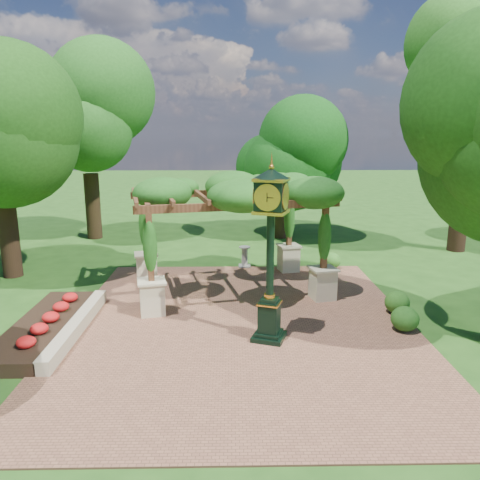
{
  "coord_description": "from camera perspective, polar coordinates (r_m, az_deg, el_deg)",
  "views": [
    {
      "loc": [
        -0.27,
        -11.77,
        5.45
      ],
      "look_at": [
        0.0,
        2.5,
        2.2
      ],
      "focal_mm": 35.0,
      "sensor_mm": 36.0,
      "label": 1
    }
  ],
  "objects": [
    {
      "name": "shrub_front",
      "position": [
        14.06,
        19.46,
        -9.04
      ],
      "size": [
        0.98,
        0.98,
        0.7
      ],
      "primitive_type": "ellipsoid",
      "rotation": [
        0.0,
        0.0,
        -0.31
      ],
      "color": "#225217",
      "rests_on": "brick_plaza"
    },
    {
      "name": "brick_plaza",
      "position": [
        13.88,
        0.12,
        -10.2
      ],
      "size": [
        10.0,
        12.0,
        0.04
      ],
      "primitive_type": "cube",
      "color": "brown",
      "rests_on": "ground"
    },
    {
      "name": "tree_east_far",
      "position": [
        24.15,
        26.58,
        17.18
      ],
      "size": [
        5.39,
        5.39,
        11.39
      ],
      "color": "black",
      "rests_on": "ground"
    },
    {
      "name": "pedestal_clock",
      "position": [
        12.04,
        3.73,
        0.06
      ],
      "size": [
        1.18,
        1.18,
        4.67
      ],
      "rotation": [
        0.0,
        0.0,
        -0.34
      ],
      "color": "black",
      "rests_on": "brick_plaza"
    },
    {
      "name": "tree_west_far",
      "position": [
        25.67,
        -18.15,
        13.6
      ],
      "size": [
        4.85,
        4.85,
        8.85
      ],
      "color": "#332213",
      "rests_on": "ground"
    },
    {
      "name": "shrub_mid",
      "position": [
        15.3,
        18.61,
        -7.22
      ],
      "size": [
        0.82,
        0.82,
        0.68
      ],
      "primitive_type": "ellipsoid",
      "rotation": [
        0.0,
        0.0,
        0.09
      ],
      "color": "#275A19",
      "rests_on": "brick_plaza"
    },
    {
      "name": "ground",
      "position": [
        12.97,
        0.21,
        -12.01
      ],
      "size": [
        120.0,
        120.0,
        0.0
      ],
      "primitive_type": "plane",
      "color": "#1E4714",
      "rests_on": "ground"
    },
    {
      "name": "flower_bed",
      "position": [
        14.34,
        -22.73,
        -9.78
      ],
      "size": [
        1.5,
        5.0,
        0.36
      ],
      "primitive_type": "cube",
      "color": "red",
      "rests_on": "ground"
    },
    {
      "name": "shrub_back",
      "position": [
        19.51,
        11.07,
        -2.49
      ],
      "size": [
        0.93,
        0.93,
        0.67
      ],
      "primitive_type": "ellipsoid",
      "rotation": [
        0.0,
        0.0,
        -0.31
      ],
      "color": "#2D651D",
      "rests_on": "brick_plaza"
    },
    {
      "name": "pergola",
      "position": [
        16.01,
        -1.32,
        5.34
      ],
      "size": [
        7.26,
        5.41,
        4.1
      ],
      "rotation": [
        0.0,
        0.0,
        0.22
      ],
      "color": "beige",
      "rests_on": "brick_plaza"
    },
    {
      "name": "tree_north",
      "position": [
        24.61,
        5.12,
        9.99
      ],
      "size": [
        4.44,
        4.44,
        6.18
      ],
      "color": "#302213",
      "rests_on": "ground"
    },
    {
      "name": "border_wall",
      "position": [
        14.03,
        -19.27,
        -9.9
      ],
      "size": [
        0.35,
        5.0,
        0.4
      ],
      "primitive_type": "cube",
      "color": "#C6B793",
      "rests_on": "ground"
    },
    {
      "name": "sundial",
      "position": [
        19.46,
        0.57,
        -2.24
      ],
      "size": [
        0.5,
        0.5,
        0.89
      ],
      "rotation": [
        0.0,
        0.0,
        -0.02
      ],
      "color": "gray",
      "rests_on": "ground"
    }
  ]
}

